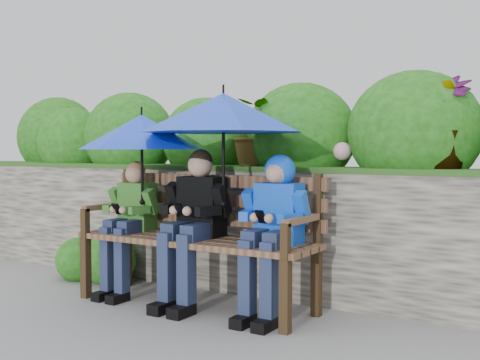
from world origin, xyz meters
The scene contains 8 objects.
ground centered at (0.00, 0.00, 0.00)m, with size 60.00×60.00×0.00m, color gray.
garden_backdrop centered at (0.01, 1.57, 0.66)m, with size 8.02×2.85×1.84m.
park_bench centered at (-0.39, 0.18, 0.57)m, with size 1.88×0.55×0.99m.
boy_left centered at (-1.03, 0.10, 0.62)m, with size 0.42×0.49×1.07m.
boy_middle centered at (-0.39, 0.09, 0.66)m, with size 0.50×0.58×1.17m.
boy_right centered at (0.26, 0.10, 0.69)m, with size 0.46×0.56×1.13m.
umbrella_left centered at (-0.90, 0.10, 1.30)m, with size 0.96×0.96×0.76m.
umbrella_right centered at (-0.15, 0.12, 1.43)m, with size 1.19×1.19×0.87m.
Camera 1 is at (2.21, -3.48, 1.17)m, focal length 45.00 mm.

